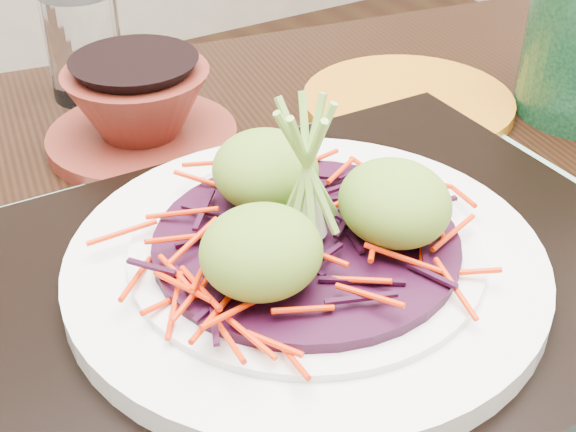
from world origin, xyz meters
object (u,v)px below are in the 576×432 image
terracotta_bowl_set (140,112)px  yellow_plate (408,102)px  white_plate (306,262)px  serving_tray (305,287)px  dining_table (240,395)px  water_glass (84,46)px

terracotta_bowl_set → yellow_plate: (0.23, -0.06, -0.02)m
yellow_plate → white_plate: bearing=-141.5°
yellow_plate → serving_tray: bearing=-141.5°
terracotta_bowl_set → white_plate: bearing=-89.2°
dining_table → water_glass: (0.02, 0.32, 0.14)m
water_glass → terracotta_bowl_set: 0.11m
serving_tray → white_plate: 0.02m
serving_tray → yellow_plate: serving_tray is taller
dining_table → yellow_plate: yellow_plate is taller
terracotta_bowl_set → water_glass: bearing=91.7°
water_glass → terracotta_bowl_set: (0.00, -0.11, -0.02)m
white_plate → terracotta_bowl_set: terracotta_bowl_set is taller
serving_tray → white_plate: (0.00, 0.00, 0.02)m
yellow_plate → water_glass: bearing=142.7°
dining_table → water_glass: 0.35m
serving_tray → terracotta_bowl_set: (-0.00, 0.24, 0.02)m
white_plate → yellow_plate: white_plate is taller
white_plate → water_glass: size_ratio=3.00×
serving_tray → terracotta_bowl_set: bearing=93.1°
water_glass → terracotta_bowl_set: size_ratio=0.52×
serving_tray → terracotta_bowl_set: terracotta_bowl_set is taller
dining_table → white_plate: 0.14m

